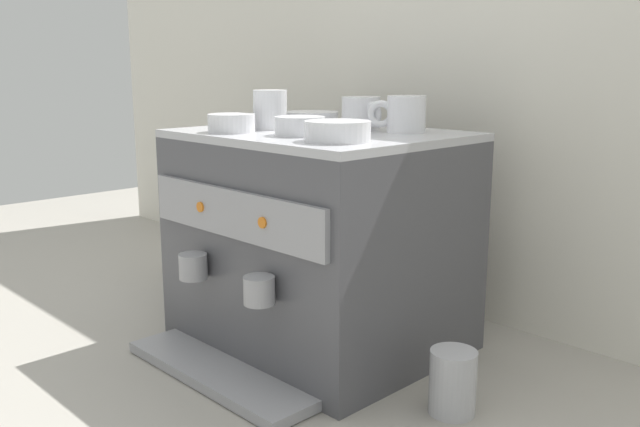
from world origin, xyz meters
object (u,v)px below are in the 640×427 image
at_px(espresso_machine, 318,240).
at_px(ceramic_bowl_3, 232,124).
at_px(ceramic_bowl_0, 300,126).
at_px(ceramic_cup_2, 362,113).
at_px(milk_pitcher, 453,382).
at_px(ceramic_bowl_2, 338,132).
at_px(ceramic_cup_1, 269,110).
at_px(ceramic_bowl_1, 311,119).
at_px(coffee_grinder, 203,214).
at_px(ceramic_cup_0, 404,114).

distance_m(espresso_machine, ceramic_bowl_3, 0.30).
relative_size(espresso_machine, ceramic_bowl_0, 5.68).
height_order(ceramic_cup_2, milk_pitcher, ceramic_cup_2).
bearing_deg(ceramic_bowl_2, ceramic_cup_1, 165.01).
bearing_deg(milk_pitcher, ceramic_cup_2, 156.34).
xyz_separation_m(ceramic_cup_1, ceramic_bowl_1, (0.00, 0.12, -0.03)).
bearing_deg(milk_pitcher, ceramic_bowl_3, -170.40).
bearing_deg(ceramic_bowl_1, coffee_grinder, -176.85).
relative_size(ceramic_cup_0, ceramic_bowl_1, 0.88).
bearing_deg(milk_pitcher, coffee_grinder, 172.76).
distance_m(ceramic_cup_1, ceramic_bowl_0, 0.15).
bearing_deg(ceramic_bowl_1, ceramic_bowl_3, -90.17).
relative_size(ceramic_cup_1, ceramic_bowl_2, 0.96).
height_order(espresso_machine, ceramic_cup_1, ceramic_cup_1).
xyz_separation_m(ceramic_bowl_2, ceramic_bowl_3, (-0.27, -0.03, 0.00)).
bearing_deg(espresso_machine, milk_pitcher, -8.01).
bearing_deg(ceramic_bowl_3, ceramic_bowl_2, 5.82).
relative_size(ceramic_bowl_3, milk_pitcher, 0.84).
xyz_separation_m(ceramic_cup_1, milk_pitcher, (0.49, -0.02, -0.44)).
xyz_separation_m(ceramic_bowl_2, milk_pitcher, (0.22, 0.06, -0.41)).
bearing_deg(ceramic_cup_0, ceramic_bowl_3, -135.10).
xyz_separation_m(ceramic_cup_1, ceramic_cup_2, (0.13, 0.14, -0.01)).
distance_m(coffee_grinder, milk_pitcher, 0.90).
relative_size(ceramic_cup_0, ceramic_cup_2, 0.90).
relative_size(ceramic_cup_2, milk_pitcher, 1.04).
relative_size(ceramic_cup_2, coffee_grinder, 0.28).
distance_m(ceramic_bowl_2, ceramic_bowl_3, 0.27).
distance_m(ceramic_bowl_0, milk_pitcher, 0.54).
bearing_deg(ceramic_bowl_1, ceramic_bowl_2, -35.39).
bearing_deg(ceramic_bowl_0, ceramic_cup_2, 93.37).
height_order(ceramic_bowl_2, coffee_grinder, ceramic_bowl_2).
distance_m(ceramic_bowl_2, coffee_grinder, 0.74).
bearing_deg(ceramic_bowl_0, ceramic_bowl_3, -159.62).
xyz_separation_m(coffee_grinder, milk_pitcher, (0.89, -0.11, -0.14)).
height_order(ceramic_cup_0, ceramic_cup_1, ceramic_cup_1).
relative_size(ceramic_bowl_0, ceramic_bowl_1, 0.80).
bearing_deg(ceramic_cup_0, ceramic_bowl_1, -174.27).
distance_m(ceramic_cup_0, ceramic_bowl_1, 0.24).
relative_size(ceramic_cup_0, ceramic_bowl_0, 1.09).
distance_m(ceramic_cup_0, ceramic_cup_1, 0.28).
height_order(ceramic_bowl_1, ceramic_bowl_3, ceramic_bowl_3).
relative_size(ceramic_bowl_1, ceramic_bowl_3, 1.28).
height_order(ceramic_bowl_1, ceramic_bowl_2, ceramic_bowl_2).
distance_m(espresso_machine, ceramic_bowl_0, 0.26).
distance_m(ceramic_bowl_0, coffee_grinder, 0.62).
xyz_separation_m(espresso_machine, ceramic_bowl_0, (0.04, -0.08, 0.24)).
height_order(ceramic_bowl_2, ceramic_bowl_3, same).
xyz_separation_m(ceramic_cup_0, coffee_grinder, (-0.64, -0.05, -0.29)).
bearing_deg(ceramic_cup_1, espresso_machine, 18.75).
relative_size(ceramic_bowl_1, milk_pitcher, 1.07).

